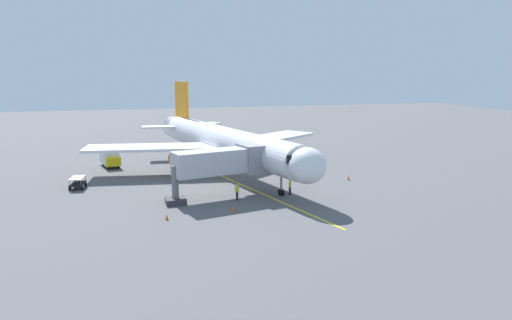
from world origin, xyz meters
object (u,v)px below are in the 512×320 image
object	(u,v)px
ground_crew_wing_walker	(290,187)
safety_cone_nose_right	(233,208)
box_truck_portside	(110,157)
baggage_cart_near_nose	(78,183)
jet_bridge	(226,162)
safety_cone_nose_left	(349,178)
safety_cone_wing_port	(167,217)
ground_crew_marshaller	(237,192)
airplane	(225,142)

from	to	relation	value
ground_crew_wing_walker	safety_cone_nose_right	distance (m)	8.51
box_truck_portside	baggage_cart_near_nose	bearing A→B (deg)	73.71
jet_bridge	safety_cone_nose_left	xyz separation A→B (m)	(-16.20, -3.62, -3.49)
safety_cone_nose_right	safety_cone_wing_port	size ratio (longest dim) A/B	1.00
box_truck_portside	safety_cone_nose_right	distance (m)	28.23
box_truck_portside	ground_crew_marshaller	bearing A→B (deg)	120.00
box_truck_portside	safety_cone_wing_port	distance (m)	27.36
airplane	ground_crew_marshaller	xyz separation A→B (m)	(1.81, 13.83, -3.12)
jet_bridge	safety_cone_nose_left	size ratio (longest dim) A/B	20.89
safety_cone_wing_port	safety_cone_nose_left	bearing A→B (deg)	-156.34
ground_crew_wing_walker	baggage_cart_near_nose	xyz separation A→B (m)	(22.22, -9.46, -0.23)
airplane	safety_cone_wing_port	xyz separation A→B (m)	(9.55, 18.71, -3.73)
safety_cone_nose_right	ground_crew_marshaller	bearing A→B (deg)	-109.18
ground_crew_wing_walker	baggage_cart_near_nose	world-z (taller)	ground_crew_wing_walker
airplane	ground_crew_marshaller	distance (m)	14.29
ground_crew_marshaller	safety_cone_wing_port	distance (m)	9.17
airplane	baggage_cart_near_nose	world-z (taller)	airplane
jet_bridge	safety_cone_nose_left	bearing A→B (deg)	-167.40
airplane	safety_cone_nose_left	xyz separation A→B (m)	(-13.56, 8.59, -3.73)
ground_crew_wing_walker	safety_cone_nose_right	size ratio (longest dim) A/B	3.11
airplane	safety_cone_wing_port	world-z (taller)	airplane
ground_crew_marshaller	ground_crew_wing_walker	world-z (taller)	same
ground_crew_marshaller	ground_crew_wing_walker	bearing A→B (deg)	-175.41
ground_crew_wing_walker	safety_cone_wing_port	bearing A→B (deg)	21.34
airplane	safety_cone_nose_right	distance (m)	18.30
safety_cone_nose_right	airplane	bearing A→B (deg)	-100.08
ground_crew_wing_walker	safety_cone_wing_port	distance (m)	14.76
box_truck_portside	safety_cone_nose_left	bearing A→B (deg)	149.16
ground_crew_wing_walker	safety_cone_wing_port	size ratio (longest dim) A/B	3.11
jet_bridge	ground_crew_marshaller	bearing A→B (deg)	117.01
safety_cone_wing_port	jet_bridge	bearing A→B (deg)	-136.74
jet_bridge	safety_cone_wing_port	bearing A→B (deg)	43.26
safety_cone_nose_right	ground_crew_wing_walker	bearing A→B (deg)	-149.63
jet_bridge	safety_cone_nose_right	distance (m)	6.47
safety_cone_nose_left	safety_cone_wing_port	bearing A→B (deg)	23.66
baggage_cart_near_nose	safety_cone_wing_port	size ratio (longest dim) A/B	5.06
ground_crew_wing_walker	baggage_cart_near_nose	size ratio (longest dim) A/B	0.61
ground_crew_wing_walker	ground_crew_marshaller	bearing A→B (deg)	4.59
airplane	jet_bridge	bearing A→B (deg)	77.82
baggage_cart_near_nose	safety_cone_nose_left	size ratio (longest dim) A/B	5.06
ground_crew_marshaller	baggage_cart_near_nose	xyz separation A→B (m)	(16.22, -9.95, -0.23)
jet_bridge	safety_cone_nose_right	bearing A→B (deg)	84.73
ground_crew_marshaller	safety_cone_wing_port	size ratio (longest dim) A/B	3.11
baggage_cart_near_nose	safety_cone_nose_left	bearing A→B (deg)	171.53
ground_crew_marshaller	baggage_cart_near_nose	world-z (taller)	ground_crew_marshaller
safety_cone_nose_left	safety_cone_wing_port	size ratio (longest dim) A/B	1.00
box_truck_portside	safety_cone_nose_right	bearing A→B (deg)	113.78
jet_bridge	safety_cone_nose_right	world-z (taller)	jet_bridge
ground_crew_marshaller	safety_cone_wing_port	bearing A→B (deg)	32.28
jet_bridge	safety_cone_nose_right	xyz separation A→B (m)	(0.50, 5.43, -3.49)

